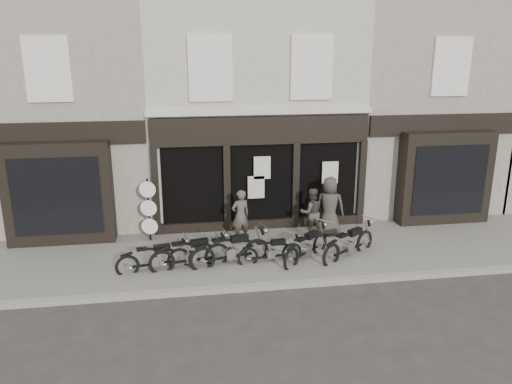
{
  "coord_description": "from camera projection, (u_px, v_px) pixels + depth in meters",
  "views": [
    {
      "loc": [
        -2.61,
        -12.79,
        6.0
      ],
      "look_at": [
        -0.39,
        1.6,
        1.79
      ],
      "focal_mm": 35.0,
      "sensor_mm": 36.0,
      "label": 1
    }
  ],
  "objects": [
    {
      "name": "neighbour_left",
      "position": [
        72.0,
        105.0,
        17.73
      ],
      "size": [
        5.6,
        6.73,
        8.34
      ],
      "color": "gray",
      "rests_on": "ground"
    },
    {
      "name": "ground_plane",
      "position": [
        278.0,
        267.0,
        14.19
      ],
      "size": [
        90.0,
        90.0,
        0.0
      ],
      "primitive_type": "plane",
      "color": "#2D2B28",
      "rests_on": "ground"
    },
    {
      "name": "motorcycle_3",
      "position": [
        271.0,
        253.0,
        14.23
      ],
      "size": [
        1.92,
        0.53,
        0.92
      ],
      "rotation": [
        0.0,
        0.0,
        0.12
      ],
      "color": "black",
      "rests_on": "ground"
    },
    {
      "name": "motorcycle_5",
      "position": [
        349.0,
        246.0,
        14.58
      ],
      "size": [
        2.01,
        1.49,
        1.09
      ],
      "rotation": [
        0.0,
        0.0,
        0.58
      ],
      "color": "black",
      "rests_on": "ground"
    },
    {
      "name": "motorcycle_4",
      "position": [
        307.0,
        249.0,
        14.41
      ],
      "size": [
        1.77,
        1.65,
        1.04
      ],
      "rotation": [
        0.0,
        0.0,
        0.74
      ],
      "color": "black",
      "rests_on": "ground"
    },
    {
      "name": "neighbour_right",
      "position": [
        408.0,
        100.0,
        19.6
      ],
      "size": [
        5.6,
        6.73,
        8.34
      ],
      "color": "gray",
      "rests_on": "ground"
    },
    {
      "name": "motorcycle_0",
      "position": [
        155.0,
        260.0,
        13.68
      ],
      "size": [
        2.04,
        0.71,
        0.99
      ],
      "rotation": [
        0.0,
        0.0,
        0.2
      ],
      "color": "black",
      "rests_on": "ground"
    },
    {
      "name": "motorcycle_1",
      "position": [
        191.0,
        256.0,
        13.84
      ],
      "size": [
        2.27,
        0.77,
        1.1
      ],
      "rotation": [
        0.0,
        0.0,
        0.19
      ],
      "color": "black",
      "rests_on": "ground"
    },
    {
      "name": "pavement",
      "position": [
        272.0,
        253.0,
        15.03
      ],
      "size": [
        30.0,
        4.2,
        0.12
      ],
      "primitive_type": "cube",
      "color": "#68645B",
      "rests_on": "ground_plane"
    },
    {
      "name": "advert_sign_post",
      "position": [
        149.0,
        213.0,
        15.58
      ],
      "size": [
        0.52,
        0.33,
        2.14
      ],
      "rotation": [
        0.0,
        0.0,
        -0.21
      ],
      "color": "black",
      "rests_on": "ground"
    },
    {
      "name": "man_left",
      "position": [
        241.0,
        215.0,
        15.62
      ],
      "size": [
        0.7,
        0.56,
        1.66
      ],
      "primitive_type": "imported",
      "rotation": [
        0.0,
        0.0,
        3.45
      ],
      "color": "#48423B",
      "rests_on": "pavement"
    },
    {
      "name": "central_building",
      "position": [
        249.0,
        101.0,
        18.7
      ],
      "size": [
        7.3,
        6.22,
        8.34
      ],
      "color": "beige",
      "rests_on": "ground"
    },
    {
      "name": "man_right",
      "position": [
        330.0,
        206.0,
        16.06
      ],
      "size": [
        1.08,
        0.85,
        1.94
      ],
      "primitive_type": "imported",
      "rotation": [
        0.0,
        0.0,
        2.86
      ],
      "color": "#3A3630",
      "rests_on": "pavement"
    },
    {
      "name": "man_centre",
      "position": [
        311.0,
        212.0,
        16.02
      ],
      "size": [
        0.8,
        0.64,
        1.6
      ],
      "primitive_type": "imported",
      "rotation": [
        0.0,
        0.0,
        3.19
      ],
      "color": "#3F3A33",
      "rests_on": "pavement"
    },
    {
      "name": "kerb",
      "position": [
        287.0,
        285.0,
        12.98
      ],
      "size": [
        30.0,
        0.25,
        0.13
      ],
      "primitive_type": "cube",
      "color": "gray",
      "rests_on": "ground_plane"
    },
    {
      "name": "motorcycle_2",
      "position": [
        231.0,
        253.0,
        14.05
      ],
      "size": [
        2.33,
        0.9,
        1.13
      ],
      "rotation": [
        0.0,
        0.0,
        0.24
      ],
      "color": "black",
      "rests_on": "ground"
    }
  ]
}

